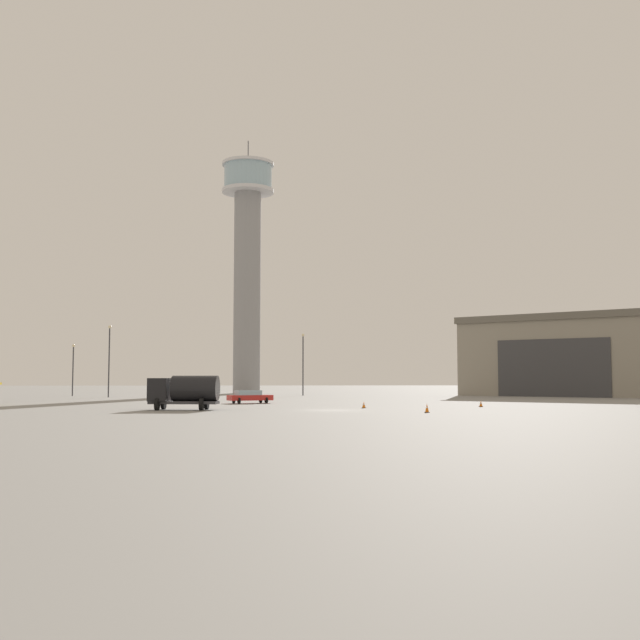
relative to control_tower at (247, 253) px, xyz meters
name	(u,v)px	position (x,y,z in m)	size (l,w,h in m)	color
ground_plane	(331,410)	(10.23, -68.62, -24.42)	(400.00, 400.00, 0.00)	gray
control_tower	(247,253)	(0.00, 0.00, 0.00)	(9.11, 9.11, 44.58)	gray
hangar	(571,356)	(49.31, -20.45, -18.46)	(33.81, 31.91, 11.88)	gray
truck_fuel_tanker_black	(185,390)	(-2.01, -67.36, -22.79)	(5.93, 3.44, 2.87)	#38383D
car_red	(249,396)	(2.72, -51.41, -23.68)	(4.93, 3.43, 1.37)	red
light_post_east	(73,365)	(-24.82, -17.72, -19.79)	(0.44, 0.44, 7.66)	#38383D
light_post_north	(303,359)	(9.33, -16.44, -18.87)	(0.44, 0.44, 9.41)	#38383D
light_post_centre	(109,355)	(-17.85, -25.33, -18.58)	(0.44, 0.44, 9.96)	#38383D
traffic_cone_near_left	(364,405)	(13.44, -64.19, -24.14)	(0.36, 0.36, 0.56)	black
traffic_cone_near_right	(427,408)	(17.39, -73.11, -24.08)	(0.36, 0.36, 0.69)	black
traffic_cone_mid_apron	(481,404)	(24.61, -61.87, -24.14)	(0.36, 0.36, 0.56)	black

